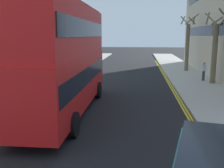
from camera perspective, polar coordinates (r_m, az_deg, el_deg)
sidewalk_right at (r=17.93m, az=21.33°, el=-2.86°), size 4.00×80.00×0.14m
sidewalk_left at (r=19.20m, az=-19.51°, el=-1.88°), size 4.00×80.00×0.14m
kerb_line_outer at (r=15.60m, az=15.70°, el=-4.74°), size 0.10×56.00×0.01m
kerb_line_inner at (r=15.57m, az=15.12°, el=-4.73°), size 0.10×56.00×0.01m
double_decker_bus_away at (r=13.58m, az=-10.52°, el=6.21°), size 2.91×10.84×5.64m
pedestrian_far at (r=23.93m, az=19.69°, el=2.74°), size 0.34×0.22×1.62m
street_tree_mid at (r=30.15m, az=16.40°, el=8.37°), size 2.04×2.01×6.27m
street_tree_far at (r=22.74m, az=21.84°, el=6.96°), size 2.12×2.11×5.95m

